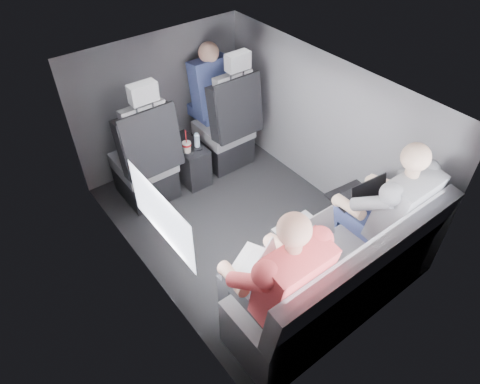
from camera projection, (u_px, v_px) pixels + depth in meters
floor at (243, 226)px, 3.82m from camera, size 2.60×2.60×0.00m
ceiling at (244, 89)px, 2.93m from camera, size 2.60×2.60×0.00m
panel_left at (141, 216)px, 2.96m from camera, size 0.02×2.60×1.35m
panel_right at (323, 129)px, 3.78m from camera, size 0.02×2.60×1.35m
panel_front at (161, 101)px, 4.14m from camera, size 1.80×0.02×1.35m
panel_back at (374, 272)px, 2.60m from camera, size 1.80×0.02×1.35m
side_window at (161, 216)px, 2.64m from camera, size 0.02×0.75×0.42m
seatbelt at (237, 102)px, 3.89m from camera, size 0.35×0.11×0.59m
front_seat_left at (147, 164)px, 3.85m from camera, size 0.52×0.58×1.26m
front_seat_right at (227, 130)px, 4.26m from camera, size 0.52×0.58×1.26m
center_console at (188, 161)px, 4.21m from camera, size 0.24×0.48×0.41m
rear_bench at (336, 283)px, 2.98m from camera, size 1.60×0.57×0.92m
soda_cup at (187, 147)px, 3.94m from camera, size 0.08×0.08×0.25m
water_bottle at (197, 141)px, 4.00m from camera, size 0.05×0.05×0.15m
laptop_white at (257, 264)px, 2.71m from camera, size 0.35×0.38×0.22m
laptop_silver at (305, 229)px, 2.92m from camera, size 0.33×0.29×0.23m
laptop_black at (357, 195)px, 3.19m from camera, size 0.35×0.33×0.24m
passenger_rear_left at (275, 280)px, 2.59m from camera, size 0.53×0.65×1.27m
passenger_rear_right at (384, 209)px, 3.06m from camera, size 0.53×0.64×1.26m
passenger_front_right at (211, 89)px, 4.18m from camera, size 0.39×0.39×0.78m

